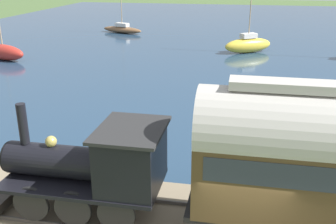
% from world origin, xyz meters
% --- Properties ---
extents(harbor_water, '(80.00, 80.00, 0.01)m').
position_xyz_m(harbor_water, '(43.78, 0.00, 0.00)').
color(harbor_water, navy).
rests_on(harbor_water, ground).
extents(steam_locomotive, '(2.48, 5.55, 3.47)m').
position_xyz_m(steam_locomotive, '(1.15, 4.45, 2.19)').
color(steam_locomotive, black).
rests_on(steam_locomotive, rail_embankment).
extents(sailboat_brown, '(3.15, 5.93, 7.25)m').
position_xyz_m(sailboat_brown, '(39.49, 15.82, 0.50)').
color(sailboat_brown, brown).
rests_on(sailboat_brown, harbor_water).
extents(sailboat_yellow, '(3.97, 5.04, 8.11)m').
position_xyz_m(sailboat_yellow, '(30.03, -0.02, 0.80)').
color(sailboat_yellow, gold).
rests_on(sailboat_yellow, harbor_water).
extents(sailboat_red, '(2.75, 5.04, 7.68)m').
position_xyz_m(sailboat_red, '(22.44, 21.63, 0.74)').
color(sailboat_red, '#B72D23').
rests_on(sailboat_red, harbor_water).
extents(rowboat_far_out, '(2.29, 2.30, 0.47)m').
position_xyz_m(rowboat_far_out, '(6.36, -2.52, 0.24)').
color(rowboat_far_out, silver).
rests_on(rowboat_far_out, harbor_water).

